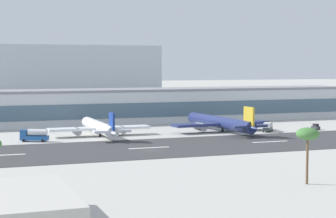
{
  "coord_description": "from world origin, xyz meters",
  "views": [
    {
      "loc": [
        -50.73,
        -153.48,
        23.42
      ],
      "look_at": [
        22.34,
        46.44,
        7.69
      ],
      "focal_mm": 63.54,
      "sensor_mm": 36.0,
      "label": 1
    }
  ],
  "objects": [
    {
      "name": "distant_hotel_block",
      "position": [
        6.28,
        207.69,
        17.69
      ],
      "size": [
        130.65,
        30.62,
        35.37
      ],
      "primitive_type": "cube",
      "color": "#A8B2BC",
      "rests_on": "ground_plane"
    },
    {
      "name": "terminal_building",
      "position": [
        18.13,
        79.51,
        6.9
      ],
      "size": [
        194.45,
        22.04,
        13.79
      ],
      "color": "silver",
      "rests_on": "ground_plane"
    },
    {
      "name": "airliner_gold_tail_gate_1",
      "position": [
        38.36,
        34.78,
        3.18
      ],
      "size": [
        36.78,
        47.7,
        9.96
      ],
      "rotation": [
        0.0,
        0.0,
        1.65
      ],
      "color": "navy",
      "rests_on": "ground_plane"
    },
    {
      "name": "service_fuel_truck_0",
      "position": [
        -27.17,
        30.41,
        2.03
      ],
      "size": [
        8.78,
        6.04,
        3.95
      ],
      "rotation": [
        0.0,
        0.0,
        2.69
      ],
      "color": "#23569E",
      "rests_on": "ground_plane"
    },
    {
      "name": "airliner_navy_tail_gate_0",
      "position": [
        -4.94,
        37.27,
        2.86
      ],
      "size": [
        33.92,
        42.95,
        8.97
      ],
      "rotation": [
        0.0,
        0.0,
        1.57
      ],
      "color": "white",
      "rests_on": "ground_plane"
    },
    {
      "name": "runway_strip",
      "position": [
        0.0,
        4.96,
        0.04
      ],
      "size": [
        800.0,
        39.03,
        0.08
      ],
      "primitive_type": "cube",
      "color": "#38383A",
      "rests_on": "ground_plane"
    },
    {
      "name": "runway_centreline_dash_3",
      "position": [
        -38.86,
        4.96,
        0.09
      ],
      "size": [
        12.0,
        1.2,
        0.01
      ],
      "primitive_type": "cube",
      "color": "white",
      "rests_on": "runway_strip"
    },
    {
      "name": "runway_centreline_dash_5",
      "position": [
        40.38,
        4.96,
        0.09
      ],
      "size": [
        12.0,
        1.2,
        0.01
      ],
      "primitive_type": "cube",
      "color": "white",
      "rests_on": "runway_strip"
    },
    {
      "name": "service_baggage_tug_1",
      "position": [
        73.33,
        29.58,
        1.05
      ],
      "size": [
        2.25,
        3.39,
        2.2
      ],
      "rotation": [
        0.0,
        0.0,
        1.71
      ],
      "color": "#2D3338",
      "rests_on": "ground_plane"
    },
    {
      "name": "palm_tree_0",
      "position": [
        14.73,
        -54.22,
        9.76
      ],
      "size": [
        4.56,
        4.56,
        11.24
      ],
      "color": "brown",
      "rests_on": "ground_plane"
    },
    {
      "name": "service_box_truck_2",
      "position": [
        53.74,
        29.88,
        1.79
      ],
      "size": [
        5.69,
        6.14,
        3.25
      ],
      "rotation": [
        0.0,
        0.0,
        0.88
      ],
      "color": "#2D3338",
      "rests_on": "ground_plane"
    },
    {
      "name": "runway_centreline_dash_4",
      "position": [
        1.48,
        4.96,
        0.09
      ],
      "size": [
        12.0,
        1.2,
        0.01
      ],
      "primitive_type": "cube",
      "color": "white",
      "rests_on": "runway_strip"
    },
    {
      "name": "ground_plane",
      "position": [
        0.0,
        0.0,
        0.0
      ],
      "size": [
        1400.0,
        1400.0,
        0.0
      ],
      "primitive_type": "plane",
      "color": "#B2AFA8"
    }
  ]
}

